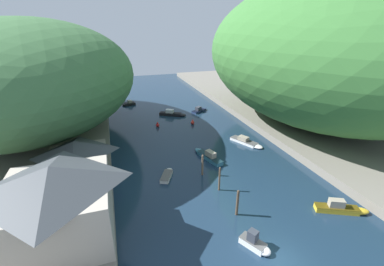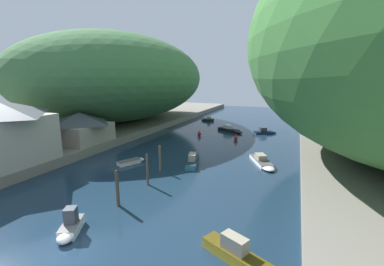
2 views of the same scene
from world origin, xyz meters
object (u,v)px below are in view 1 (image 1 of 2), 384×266
at_px(boat_yellow_tender, 208,155).
at_px(channel_buoy_near, 158,125).
at_px(boathouse_shed, 77,156).
at_px(boat_moored_right, 342,208).
at_px(boat_far_right_bank, 247,142).
at_px(waterfront_building, 57,201).
at_px(boat_far_upstream, 255,244).
at_px(boat_small_dinghy, 128,104).
at_px(channel_buoy_far, 193,122).
at_px(boat_red_skiff, 200,110).
at_px(boat_navy_launch, 167,175).
at_px(boat_open_rowboat, 173,114).
at_px(person_on_quay, 87,232).

height_order(boat_yellow_tender, channel_buoy_near, boat_yellow_tender).
relative_size(boathouse_shed, boat_moored_right, 1.42).
relative_size(boathouse_shed, boat_far_right_bank, 1.27).
bearing_deg(channel_buoy_near, boat_yellow_tender, -72.23).
bearing_deg(boat_moored_right, boathouse_shed, -94.21).
distance_m(waterfront_building, boat_far_upstream, 18.92).
bearing_deg(boat_small_dinghy, channel_buoy_far, -160.06).
height_order(waterfront_building, boat_small_dinghy, waterfront_building).
relative_size(boat_yellow_tender, boat_red_skiff, 1.41).
xyz_separation_m(boat_far_right_bank, boat_navy_launch, (-16.03, -6.11, -0.09)).
bearing_deg(boat_open_rowboat, boathouse_shed, -10.24).
height_order(boat_far_right_bank, person_on_quay, person_on_quay).
bearing_deg(boat_far_upstream, boat_moored_right, 158.79).
xyz_separation_m(boat_red_skiff, boat_navy_launch, (-14.08, -26.04, -0.14)).
relative_size(boat_moored_right, person_on_quay, 3.44).
relative_size(boat_far_right_bank, boat_navy_launch, 1.69).
bearing_deg(person_on_quay, boat_navy_launch, -50.75).
distance_m(boathouse_shed, person_on_quay, 13.33).
bearing_deg(waterfront_building, boat_red_skiff, 53.17).
distance_m(boat_moored_right, boat_navy_launch, 22.00).
height_order(waterfront_building, boat_far_right_bank, waterfront_building).
relative_size(waterfront_building, channel_buoy_far, 8.60).
xyz_separation_m(boat_far_upstream, boat_open_rowboat, (1.81, 40.18, -0.12)).
bearing_deg(boat_far_upstream, boat_far_right_bank, -145.41).
height_order(boat_small_dinghy, boat_moored_right, boat_moored_right).
distance_m(boat_far_upstream, channel_buoy_near, 34.27).
bearing_deg(boat_small_dinghy, boat_far_upstream, 175.72).
height_order(boat_far_upstream, boat_small_dinghy, boat_far_upstream).
distance_m(boathouse_shed, channel_buoy_far, 26.50).
bearing_deg(boat_small_dinghy, boat_yellow_tender, -176.65).
xyz_separation_m(waterfront_building, boat_red_skiff, (26.13, 34.89, -4.72)).
xyz_separation_m(boat_small_dinghy, person_on_quay, (-7.72, -47.32, 1.83)).
bearing_deg(boathouse_shed, waterfront_building, -92.28).
xyz_separation_m(boat_far_right_bank, person_on_quay, (-25.88, -16.36, 1.86)).
height_order(boat_open_rowboat, person_on_quay, person_on_quay).
bearing_deg(boat_navy_launch, boat_small_dinghy, 119.42).
relative_size(boat_far_upstream, person_on_quay, 1.95).
relative_size(boat_far_upstream, boat_navy_launch, 0.86).
bearing_deg(boat_moored_right, boat_far_right_bank, -150.78).
relative_size(boat_far_upstream, boat_far_right_bank, 0.51).
height_order(boat_small_dinghy, boat_navy_launch, boat_small_dinghy).
bearing_deg(channel_buoy_far, boat_moored_right, -76.39).
bearing_deg(boat_far_right_bank, boat_open_rowboat, -90.80).
bearing_deg(boat_navy_launch, boat_far_upstream, -44.49).
height_order(boat_far_right_bank, boat_open_rowboat, boat_open_rowboat).
bearing_deg(boat_far_right_bank, boat_yellow_tender, -7.93).
xyz_separation_m(boathouse_shed, boat_yellow_tender, (18.95, 0.42, -3.18)).
xyz_separation_m(boat_yellow_tender, channel_buoy_far, (2.35, 15.02, 0.00)).
xyz_separation_m(boat_red_skiff, boat_open_rowboat, (-7.00, -0.83, 0.04)).
relative_size(boat_yellow_tender, channel_buoy_far, 5.65).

